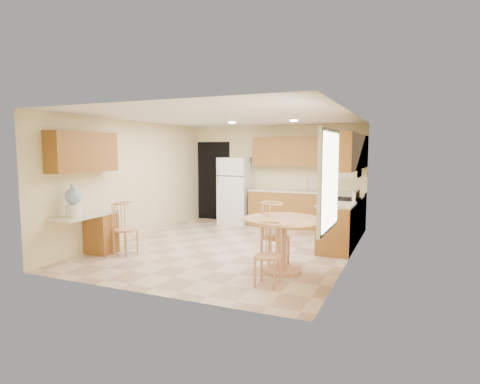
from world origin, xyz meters
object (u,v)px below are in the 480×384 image
at_px(stove, 341,220).
at_px(chair_table_a, 273,229).
at_px(chair_desk, 122,224).
at_px(refrigerator, 236,191).
at_px(dining_table, 282,237).
at_px(water_crock, 73,202).
at_px(chair_table_b, 266,250).

xyz_separation_m(stove, chair_table_a, (-0.72, -2.19, 0.17)).
distance_m(stove, chair_desk, 4.26).
distance_m(refrigerator, dining_table, 4.28).
xyz_separation_m(refrigerator, stove, (2.88, -1.22, -0.38)).
distance_m(dining_table, water_crock, 3.52).
bearing_deg(chair_desk, chair_table_b, 81.76).
height_order(refrigerator, water_crock, refrigerator).
distance_m(chair_table_b, water_crock, 3.44).
bearing_deg(refrigerator, water_crock, -103.58).
relative_size(stove, chair_table_a, 1.05).
relative_size(refrigerator, stove, 1.55).
distance_m(refrigerator, chair_table_b, 4.91).
relative_size(stove, water_crock, 1.96).
distance_m(refrigerator, water_crock, 4.48).
xyz_separation_m(dining_table, chair_desk, (-2.95, -0.12, 0.01)).
relative_size(dining_table, chair_desk, 1.24).
xyz_separation_m(chair_table_b, water_crock, (-3.40, -0.05, 0.49)).
height_order(refrigerator, chair_table_b, refrigerator).
xyz_separation_m(refrigerator, chair_table_b, (2.35, -4.30, -0.31)).
bearing_deg(chair_table_b, chair_desk, -12.90).
bearing_deg(chair_table_a, refrigerator, 171.25).
bearing_deg(refrigerator, chair_table_a, -57.72).
xyz_separation_m(refrigerator, dining_table, (2.35, -3.56, -0.29)).
bearing_deg(chair_table_a, chair_desk, -125.34).
relative_size(dining_table, chair_table_a, 1.11).
bearing_deg(chair_table_b, stove, -100.91).
height_order(refrigerator, stove, refrigerator).
distance_m(chair_table_b, chair_desk, 3.01).
bearing_deg(dining_table, chair_table_a, 142.14).
relative_size(refrigerator, water_crock, 3.03).
bearing_deg(stove, chair_table_b, -99.68).
height_order(dining_table, chair_table_a, chair_table_a).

